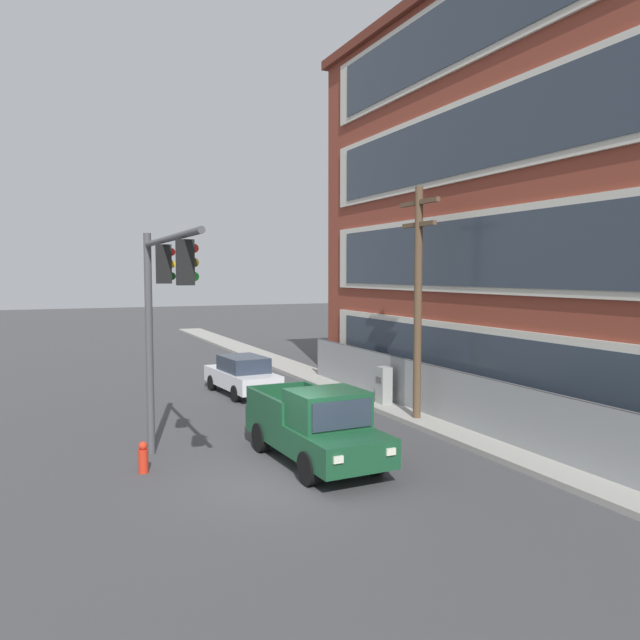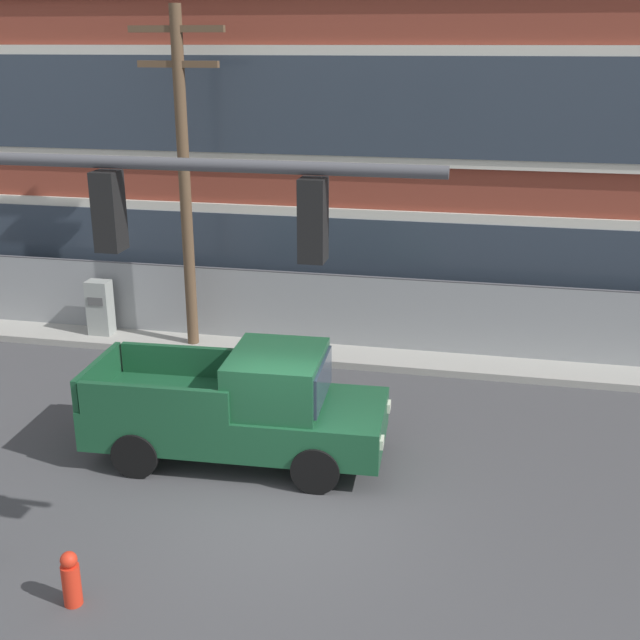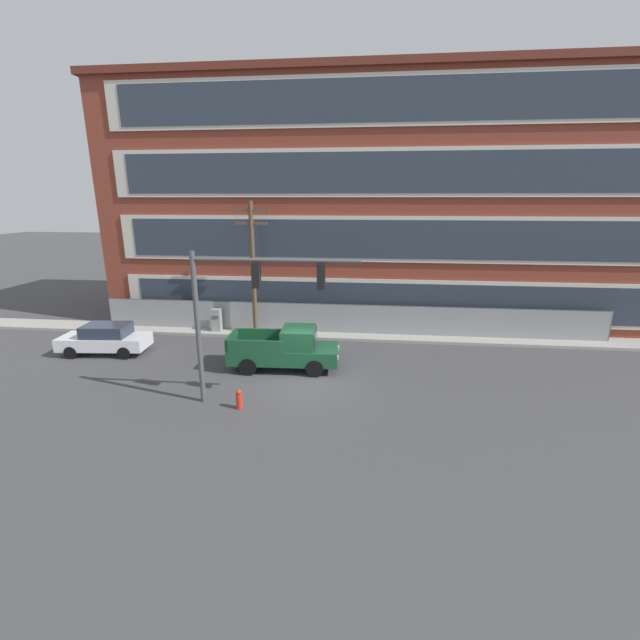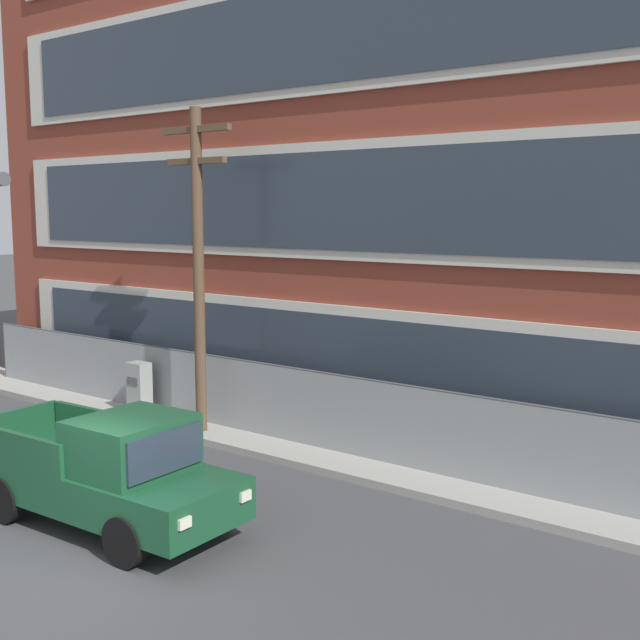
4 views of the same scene
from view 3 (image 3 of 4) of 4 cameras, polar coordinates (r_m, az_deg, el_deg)
ground_plane at (r=18.99m, az=-1.84°, el=-8.23°), size 160.00×160.00×0.00m
sidewalk_building_side at (r=25.14m, az=0.28°, el=-1.89°), size 80.00×1.83×0.16m
brick_mill_building at (r=29.64m, az=11.49°, el=14.82°), size 37.76×10.21×14.70m
chain_link_fence at (r=24.98m, az=3.38°, el=0.05°), size 29.15×0.06×1.87m
traffic_signal_mast at (r=15.92m, az=-10.20°, el=2.95°), size 6.20×0.43×5.94m
pickup_truck_dark_green at (r=20.13m, az=-4.53°, el=-3.93°), size 5.19×2.20×2.00m
sedan_white at (r=24.68m, az=-26.72°, el=-2.24°), size 4.50×2.08×1.56m
utility_pole_near_corner at (r=24.51m, az=-8.94°, el=7.38°), size 2.10×0.26×7.65m
electrical_cabinet at (r=26.08m, az=-13.62°, el=-0.16°), size 0.55×0.43×1.49m
fire_hydrant at (r=16.86m, az=-10.73°, el=-10.35°), size 0.24×0.24×0.78m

